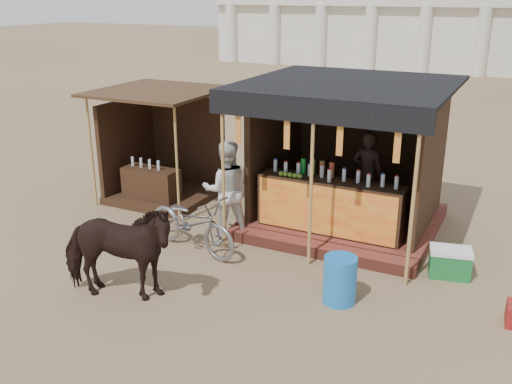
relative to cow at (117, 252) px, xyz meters
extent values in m
plane|color=#846B4C|center=(1.08, 0.73, -0.76)|extent=(120.00, 120.00, 0.00)
cube|color=brown|center=(2.08, 4.23, -0.65)|extent=(3.40, 2.80, 0.22)
cube|color=brown|center=(2.08, 2.68, -0.66)|extent=(3.40, 0.35, 0.20)
cube|color=#362013|center=(2.08, 3.28, -0.06)|extent=(2.60, 0.55, 0.95)
cube|color=#F63B1D|center=(2.08, 3.00, -0.06)|extent=(2.50, 0.02, 0.88)
cube|color=#362013|center=(2.08, 5.48, 0.71)|extent=(3.00, 0.12, 2.50)
cube|color=#362013|center=(0.58, 4.23, 0.71)|extent=(0.12, 2.50, 2.50)
cube|color=#362013|center=(3.58, 4.23, 0.71)|extent=(0.12, 2.50, 2.50)
cube|color=black|center=(2.08, 4.03, 1.99)|extent=(3.60, 3.60, 0.06)
cube|color=black|center=(2.08, 2.25, 1.81)|extent=(3.60, 0.06, 0.36)
cylinder|color=tan|center=(0.48, 2.28, 0.62)|extent=(0.06, 0.06, 2.75)
cylinder|color=tan|center=(2.08, 2.28, 0.62)|extent=(0.06, 0.06, 2.75)
cylinder|color=tan|center=(3.68, 2.28, 0.62)|extent=(0.06, 0.06, 2.75)
cube|color=red|center=(0.78, 2.28, 1.44)|extent=(0.10, 0.02, 0.55)
cube|color=red|center=(1.65, 2.28, 1.44)|extent=(0.10, 0.02, 0.55)
cube|color=red|center=(2.51, 2.28, 1.44)|extent=(0.10, 0.02, 0.55)
cube|color=red|center=(3.38, 2.28, 1.44)|extent=(0.10, 0.02, 0.55)
imported|color=black|center=(2.43, 4.33, 0.28)|extent=(0.63, 0.45, 1.64)
cube|color=#362013|center=(-1.92, 3.93, -0.68)|extent=(2.00, 2.00, 0.15)
cube|color=#362013|center=(-1.92, 4.88, 0.29)|extent=(1.90, 0.10, 2.10)
cube|color=#362013|center=(-2.87, 3.93, 0.29)|extent=(0.10, 1.90, 2.10)
cube|color=#472D19|center=(-1.92, 3.83, 1.59)|extent=(2.40, 2.40, 0.06)
cylinder|color=tan|center=(-2.97, 2.88, 0.42)|extent=(0.05, 0.05, 2.35)
cylinder|color=tan|center=(-0.87, 2.88, 0.42)|extent=(0.05, 0.05, 2.35)
cube|color=#362013|center=(-1.92, 3.43, -0.36)|extent=(1.20, 0.50, 0.80)
imported|color=black|center=(0.00, 0.00, 0.00)|extent=(1.95, 1.31, 1.51)
imported|color=gray|center=(0.06, 1.89, -0.24)|extent=(2.07, 1.13, 1.03)
imported|color=beige|center=(0.28, 2.73, 0.14)|extent=(1.10, 1.05, 1.80)
cylinder|color=blue|center=(2.92, 1.34, -0.40)|extent=(0.58, 0.58, 0.71)
cube|color=#186E2F|center=(4.23, 2.90, -0.56)|extent=(0.70, 0.54, 0.40)
cube|color=white|center=(4.23, 2.90, -0.33)|extent=(0.72, 0.57, 0.06)
cube|color=silver|center=(-0.92, 27.13, 2.94)|extent=(26.00, 0.50, 0.40)
cylinder|color=silver|center=(-12.92, 27.13, 1.04)|extent=(0.70, 0.70, 3.60)
cylinder|color=silver|center=(-9.92, 27.13, 1.04)|extent=(0.70, 0.70, 3.60)
cylinder|color=silver|center=(-6.92, 27.13, 1.04)|extent=(0.70, 0.70, 3.60)
cylinder|color=silver|center=(-3.92, 27.13, 1.04)|extent=(0.70, 0.70, 3.60)
cylinder|color=silver|center=(-0.92, 27.13, 1.04)|extent=(0.70, 0.70, 3.60)
cylinder|color=silver|center=(2.08, 27.13, 1.04)|extent=(0.70, 0.70, 3.60)
camera|label=1|loc=(5.08, -5.76, 3.53)|focal=40.00mm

